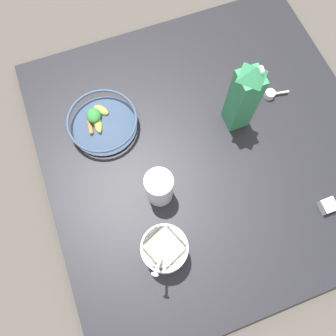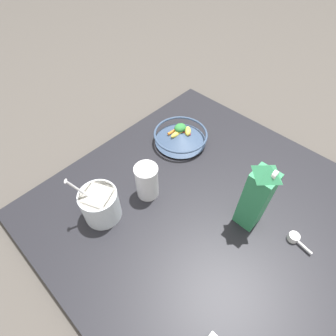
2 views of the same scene
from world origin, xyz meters
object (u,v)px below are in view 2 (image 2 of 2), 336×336
at_px(yogurt_tub, 100,204).
at_px(milk_carton, 257,196).
at_px(fruit_bowl, 181,136).
at_px(drinking_cup, 147,181).

bearing_deg(yogurt_tub, milk_carton, -48.76).
relative_size(fruit_bowl, milk_carton, 0.82).
height_order(milk_carton, yogurt_tub, milk_carton).
relative_size(yogurt_tub, drinking_cup, 1.50).
xyz_separation_m(yogurt_tub, drinking_cup, (0.18, -0.05, 0.01)).
xyz_separation_m(fruit_bowl, milk_carton, (-0.14, -0.44, 0.12)).
bearing_deg(drinking_cup, yogurt_tub, 164.77).
bearing_deg(milk_carton, drinking_cup, 115.64).
height_order(milk_carton, drinking_cup, milk_carton).
xyz_separation_m(milk_carton, yogurt_tub, (-0.34, 0.39, -0.08)).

